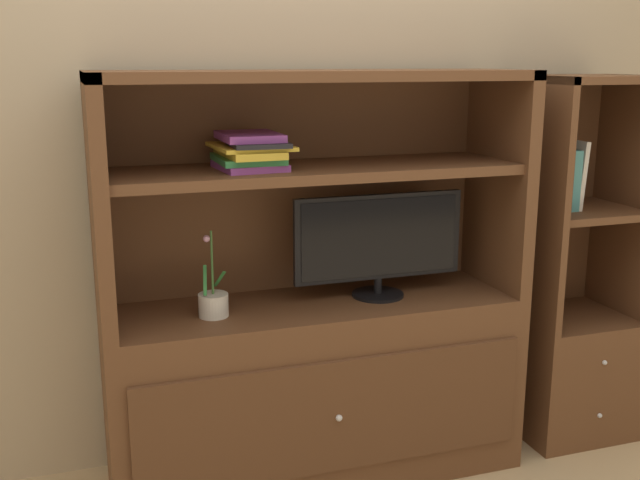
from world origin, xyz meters
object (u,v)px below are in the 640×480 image
potted_plant (213,303)px  media_console (315,349)px  tv_monitor (379,241)px  magazine_stack (250,151)px  bookshelf_tall (571,318)px  upright_book_row (561,179)px

potted_plant → media_console: bearing=5.7°
media_console → tv_monitor: bearing=-1.8°
magazine_stack → tv_monitor: bearing=-0.9°
magazine_stack → media_console: bearing=-0.1°
magazine_stack → bookshelf_tall: 1.59m
tv_monitor → bookshelf_tall: (0.90, 0.01, -0.41)m
media_console → upright_book_row: (1.04, -0.00, 0.60)m
media_console → upright_book_row: media_console is taller
potted_plant → upright_book_row: size_ratio=1.11×
media_console → tv_monitor: (0.25, -0.01, 0.40)m
potted_plant → upright_book_row: bearing=1.4°
media_console → potted_plant: (-0.39, -0.04, 0.24)m
media_console → magazine_stack: size_ratio=4.67×
media_console → bookshelf_tall: size_ratio=1.03×
tv_monitor → magazine_stack: 0.60m
media_console → bookshelf_tall: bearing=0.3°
potted_plant → bookshelf_tall: size_ratio=0.20×
magazine_stack → upright_book_row: size_ratio=1.20×
tv_monitor → potted_plant: size_ratio=2.16×
magazine_stack → potted_plant: bearing=-165.6°
media_console → bookshelf_tall: (1.15, 0.01, -0.01)m
tv_monitor → upright_book_row: bearing=0.2°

